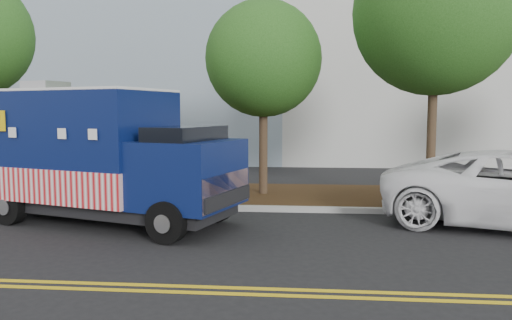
{
  "coord_description": "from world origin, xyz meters",
  "views": [
    {
      "loc": [
        2.89,
        -11.77,
        2.7
      ],
      "look_at": [
        1.77,
        0.6,
        1.47
      ],
      "focal_mm": 35.0,
      "sensor_mm": 36.0,
      "label": 1
    }
  ],
  "objects": [
    {
      "name": "ground",
      "position": [
        0.0,
        0.0,
        0.0
      ],
      "size": [
        120.0,
        120.0,
        0.0
      ],
      "primitive_type": "plane",
      "color": "black",
      "rests_on": "ground"
    },
    {
      "name": "curb",
      "position": [
        0.0,
        1.4,
        0.07
      ],
      "size": [
        120.0,
        0.18,
        0.15
      ],
      "primitive_type": "cube",
      "color": "#9E9E99",
      "rests_on": "ground"
    },
    {
      "name": "mulch_strip",
      "position": [
        0.0,
        3.5,
        0.07
      ],
      "size": [
        120.0,
        4.0,
        0.15
      ],
      "primitive_type": "cube",
      "color": "#311C0D",
      "rests_on": "ground"
    },
    {
      "name": "centerline_near",
      "position": [
        0.0,
        -4.45,
        0.01
      ],
      "size": [
        120.0,
        0.1,
        0.01
      ],
      "primitive_type": "cube",
      "color": "gold",
      "rests_on": "ground"
    },
    {
      "name": "centerline_far",
      "position": [
        0.0,
        -4.7,
        0.01
      ],
      "size": [
        120.0,
        0.1,
        0.01
      ],
      "primitive_type": "cube",
      "color": "gold",
      "rests_on": "ground"
    },
    {
      "name": "tree_b",
      "position": [
        1.74,
        3.47,
        4.25
      ],
      "size": [
        3.52,
        3.52,
        6.02
      ],
      "color": "#38281C",
      "rests_on": "ground"
    },
    {
      "name": "tree_c",
      "position": [
        6.63,
        2.93,
        5.42
      ],
      "size": [
        4.63,
        4.63,
        7.75
      ],
      "color": "#38281C",
      "rests_on": "ground"
    },
    {
      "name": "sign_post",
      "position": [
        -1.97,
        1.55,
        1.2
      ],
      "size": [
        0.06,
        0.06,
        2.4
      ],
      "primitive_type": "cube",
      "color": "#473828",
      "rests_on": "ground"
    },
    {
      "name": "food_truck",
      "position": [
        -2.03,
        -0.17,
        1.55
      ],
      "size": [
        6.88,
        4.21,
        3.42
      ],
      "rotation": [
        0.0,
        0.0,
        -0.31
      ],
      "color": "black",
      "rests_on": "ground"
    }
  ]
}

